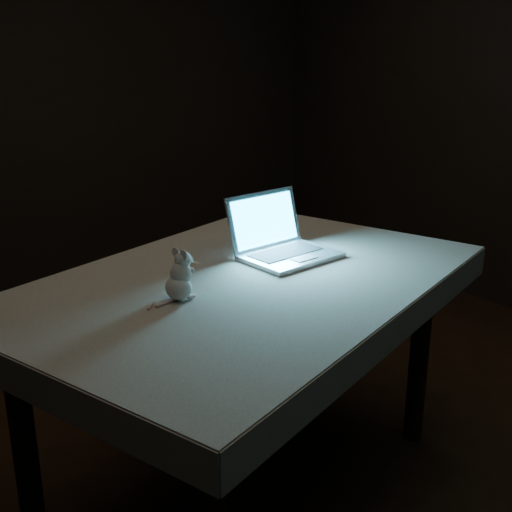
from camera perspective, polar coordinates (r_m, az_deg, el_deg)
floor at (r=2.86m, az=-0.55°, el=-16.41°), size 5.00×5.00×0.00m
back_wall at (r=4.64m, az=-19.30°, el=13.15°), size 4.50×0.04×2.60m
table at (r=2.42m, az=-0.83°, el=-11.53°), size 1.82×1.46×0.85m
tablecloth at (r=2.22m, az=-3.33°, el=-3.49°), size 1.77×1.24×0.11m
laptop at (r=2.39m, az=3.16°, el=2.45°), size 0.37×0.33×0.24m
plush_mouse at (r=2.02m, az=-6.94°, el=-1.70°), size 0.13×0.13×0.16m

